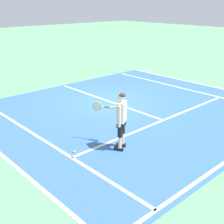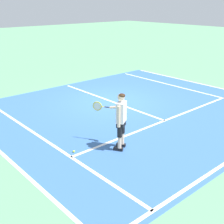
{
  "view_description": "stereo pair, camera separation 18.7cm",
  "coord_description": "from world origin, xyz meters",
  "views": [
    {
      "loc": [
        -8.26,
        -9.08,
        4.13
      ],
      "look_at": [
        -2.7,
        -3.04,
        1.05
      ],
      "focal_mm": 47.65,
      "sensor_mm": 36.0,
      "label": 1
    },
    {
      "loc": [
        -8.12,
        -9.2,
        4.13
      ],
      "look_at": [
        -2.7,
        -3.04,
        1.05
      ],
      "focal_mm": 47.65,
      "sensor_mm": 36.0,
      "label": 2
    }
  ],
  "objects": [
    {
      "name": "line_doubles_right",
      "position": [
        5.49,
        -1.22,
        0.0
      ],
      "size": [
        0.1,
        9.44,
        0.01
      ],
      "primitive_type": "cube",
      "color": "white",
      "rests_on": "ground"
    },
    {
      "name": "tennis_ball_near_feet",
      "position": [
        -3.89,
        -2.71,
        0.03
      ],
      "size": [
        0.07,
        0.07,
        0.07
      ],
      "primitive_type": "sphere",
      "color": "#CCE02D",
      "rests_on": "ground"
    },
    {
      "name": "line_centre_service",
      "position": [
        0.0,
        0.3,
        0.0
      ],
      "size": [
        0.1,
        6.4,
        0.01
      ],
      "primitive_type": "cube",
      "color": "white",
      "rests_on": "ground"
    },
    {
      "name": "line_singles_left",
      "position": [
        -4.12,
        -1.22,
        0.0
      ],
      "size": [
        0.1,
        9.44,
        0.01
      ],
      "primitive_type": "cube",
      "color": "white",
      "rests_on": "ground"
    },
    {
      "name": "ground_plane",
      "position": [
        0.0,
        0.0,
        0.0
      ],
      "size": [
        80.0,
        80.0,
        0.0
      ],
      "primitive_type": "plane",
      "color": "#609E70"
    },
    {
      "name": "line_singles_right",
      "position": [
        4.12,
        -1.22,
        0.0
      ],
      "size": [
        0.1,
        9.44,
        0.01
      ],
      "primitive_type": "cube",
      "color": "white",
      "rests_on": "ground"
    },
    {
      "name": "court_inner_surface",
      "position": [
        0.0,
        -1.22,
        0.0
      ],
      "size": [
        10.98,
        9.84,
        0.0
      ],
      "primitive_type": "cube",
      "color": "#3866A8",
      "rests_on": "ground"
    },
    {
      "name": "tennis_player",
      "position": [
        -2.71,
        -3.41,
        0.99
      ],
      "size": [
        0.55,
        1.22,
        1.71
      ],
      "color": "black",
      "rests_on": "ground"
    },
    {
      "name": "line_service",
      "position": [
        0.0,
        -2.9,
        0.0
      ],
      "size": [
        8.23,
        0.1,
        0.01
      ],
      "primitive_type": "cube",
      "color": "white",
      "rests_on": "ground"
    }
  ]
}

